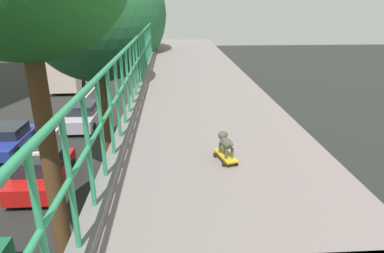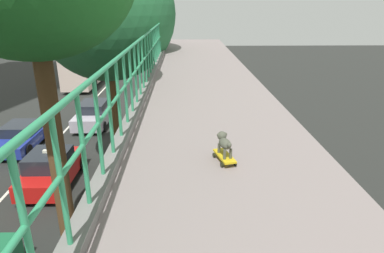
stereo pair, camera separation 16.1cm
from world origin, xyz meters
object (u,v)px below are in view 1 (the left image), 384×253
object	(u,v)px
car_blue_sixth	(8,139)
small_dog	(225,142)
city_bus	(76,66)
car_silver_seventh	(84,115)
toy_skateboard	(226,156)
car_red_taxi_fifth	(42,171)

from	to	relation	value
car_blue_sixth	small_dog	xyz separation A→B (m)	(9.36, -13.18, 5.17)
city_bus	car_blue_sixth	bearing A→B (deg)	-88.40
car_silver_seventh	toy_skateboard	world-z (taller)	toy_skateboard
car_red_taxi_fifth	city_bus	xyz separation A→B (m)	(-3.59, 19.95, 1.03)
car_silver_seventh	city_bus	bearing A→B (deg)	105.99
city_bus	toy_skateboard	distance (m)	31.02
car_red_taxi_fifth	car_silver_seventh	distance (m)	7.71
car_blue_sixth	city_bus	xyz separation A→B (m)	(-0.45, 15.98, 1.12)
car_red_taxi_fifth	car_silver_seventh	world-z (taller)	car_red_taxi_fifth
car_silver_seventh	toy_skateboard	size ratio (longest dim) A/B	9.96
car_silver_seventh	city_bus	world-z (taller)	city_bus
car_red_taxi_fifth	car_silver_seventh	bearing A→B (deg)	90.62
city_bus	toy_skateboard	xyz separation A→B (m)	(9.81, -29.18, 3.86)
car_blue_sixth	car_silver_seventh	distance (m)	4.83
car_red_taxi_fifth	toy_skateboard	size ratio (longest dim) A/B	8.52
city_bus	toy_skateboard	bearing A→B (deg)	-71.41
toy_skateboard	small_dog	world-z (taller)	small_dog
car_blue_sixth	small_dog	size ratio (longest dim) A/B	11.37
car_red_taxi_fifth	small_dog	distance (m)	12.21
car_red_taxi_fifth	city_bus	size ratio (longest dim) A/B	0.39
small_dog	toy_skateboard	bearing A→B (deg)	-68.43
car_blue_sixth	small_dog	distance (m)	16.97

